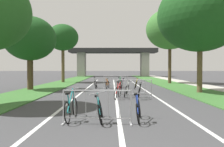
{
  "coord_description": "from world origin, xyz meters",
  "views": [
    {
      "loc": [
        -0.23,
        -2.04,
        1.7
      ],
      "look_at": [
        -0.26,
        20.9,
        1.18
      ],
      "focal_mm": 35.85,
      "sensor_mm": 36.0,
      "label": 1
    }
  ],
  "objects_px": {
    "tree_right_pine_far": "(170,29)",
    "crowd_barrier_nearest": "(97,107)",
    "tree_right_cypress_far": "(200,16)",
    "bicycle_silver_7": "(96,84)",
    "bicycle_red_4": "(118,92)",
    "bicycle_orange_9": "(108,84)",
    "tree_left_maple_mid": "(30,39)",
    "bicycle_teal_0": "(100,110)",
    "bicycle_black_8": "(139,92)",
    "tree_left_pine_near": "(63,38)",
    "bicycle_purple_2": "(122,84)",
    "crowd_barrier_third": "(116,82)",
    "crowd_barrier_second": "(134,89)",
    "bicycle_green_6": "(121,83)",
    "bicycle_blue_5": "(139,110)",
    "bicycle_teal_10": "(71,108)",
    "bicycle_white_1": "(127,90)",
    "bicycle_yellow_3": "(136,84)"
  },
  "relations": [
    {
      "from": "bicycle_teal_10",
      "to": "tree_left_maple_mid",
      "type": "bearing_deg",
      "value": 119.46
    },
    {
      "from": "tree_left_pine_near",
      "to": "bicycle_purple_2",
      "type": "bearing_deg",
      "value": -50.46
    },
    {
      "from": "bicycle_white_1",
      "to": "bicycle_blue_5",
      "type": "distance_m",
      "value": 6.43
    },
    {
      "from": "crowd_barrier_third",
      "to": "bicycle_teal_10",
      "type": "relative_size",
      "value": 1.21
    },
    {
      "from": "crowd_barrier_second",
      "to": "bicycle_green_6",
      "type": "bearing_deg",
      "value": 94.61
    },
    {
      "from": "crowd_barrier_nearest",
      "to": "bicycle_red_4",
      "type": "relative_size",
      "value": 1.25
    },
    {
      "from": "tree_left_pine_near",
      "to": "bicycle_teal_0",
      "type": "bearing_deg",
      "value": -74.4
    },
    {
      "from": "bicycle_yellow_3",
      "to": "bicycle_teal_10",
      "type": "height_order",
      "value": "bicycle_teal_10"
    },
    {
      "from": "crowd_barrier_nearest",
      "to": "bicycle_teal_0",
      "type": "bearing_deg",
      "value": 79.08
    },
    {
      "from": "bicycle_white_1",
      "to": "bicycle_blue_5",
      "type": "xyz_separation_m",
      "value": [
        -0.05,
        -6.43,
        -0.03
      ]
    },
    {
      "from": "tree_right_pine_far",
      "to": "crowd_barrier_nearest",
      "type": "xyz_separation_m",
      "value": [
        -6.92,
        -18.22,
        -5.56
      ]
    },
    {
      "from": "bicycle_teal_0",
      "to": "bicycle_silver_7",
      "type": "bearing_deg",
      "value": 93.32
    },
    {
      "from": "tree_left_maple_mid",
      "to": "bicycle_purple_2",
      "type": "distance_m",
      "value": 8.24
    },
    {
      "from": "tree_left_maple_mid",
      "to": "bicycle_silver_7",
      "type": "bearing_deg",
      "value": 13.47
    },
    {
      "from": "bicycle_green_6",
      "to": "bicycle_black_8",
      "type": "xyz_separation_m",
      "value": [
        0.77,
        -7.19,
        -0.02
      ]
    },
    {
      "from": "tree_right_cypress_far",
      "to": "bicycle_orange_9",
      "type": "height_order",
      "value": "tree_right_cypress_far"
    },
    {
      "from": "crowd_barrier_third",
      "to": "tree_right_pine_far",
      "type": "bearing_deg",
      "value": 42.73
    },
    {
      "from": "tree_right_cypress_far",
      "to": "bicycle_silver_7",
      "type": "height_order",
      "value": "tree_right_cypress_far"
    },
    {
      "from": "tree_left_pine_near",
      "to": "bicycle_purple_2",
      "type": "xyz_separation_m",
      "value": [
        6.77,
        -8.21,
        -5.02
      ]
    },
    {
      "from": "bicycle_teal_10",
      "to": "bicycle_yellow_3",
      "type": "bearing_deg",
      "value": 76.52
    },
    {
      "from": "crowd_barrier_nearest",
      "to": "bicycle_white_1",
      "type": "xyz_separation_m",
      "value": [
        1.36,
        6.85,
        -0.12
      ]
    },
    {
      "from": "crowd_barrier_second",
      "to": "bicycle_yellow_3",
      "type": "distance_m",
      "value": 5.8
    },
    {
      "from": "bicycle_red_4",
      "to": "bicycle_green_6",
      "type": "bearing_deg",
      "value": 100.6
    },
    {
      "from": "crowd_barrier_third",
      "to": "bicycle_yellow_3",
      "type": "height_order",
      "value": "crowd_barrier_third"
    },
    {
      "from": "tree_right_pine_far",
      "to": "bicycle_white_1",
      "type": "height_order",
      "value": "tree_right_pine_far"
    },
    {
      "from": "tree_right_cypress_far",
      "to": "bicycle_orange_9",
      "type": "distance_m",
      "value": 8.83
    },
    {
      "from": "bicycle_red_4",
      "to": "bicycle_orange_9",
      "type": "xyz_separation_m",
      "value": [
        -0.72,
        6.27,
        -0.03
      ]
    },
    {
      "from": "bicycle_teal_0",
      "to": "bicycle_black_8",
      "type": "xyz_separation_m",
      "value": [
        1.91,
        5.37,
        0.0
      ]
    },
    {
      "from": "tree_right_cypress_far",
      "to": "tree_right_pine_far",
      "type": "height_order",
      "value": "tree_right_pine_far"
    },
    {
      "from": "bicycle_white_1",
      "to": "bicycle_orange_9",
      "type": "relative_size",
      "value": 1.06
    },
    {
      "from": "bicycle_white_1",
      "to": "bicycle_blue_5",
      "type": "height_order",
      "value": "bicycle_white_1"
    },
    {
      "from": "bicycle_purple_2",
      "to": "bicycle_red_4",
      "type": "relative_size",
      "value": 0.97
    },
    {
      "from": "bicycle_yellow_3",
      "to": "bicycle_black_8",
      "type": "height_order",
      "value": "bicycle_black_8"
    },
    {
      "from": "bicycle_white_1",
      "to": "bicycle_purple_2",
      "type": "xyz_separation_m",
      "value": [
        -0.05,
        5.12,
        -0.03
      ]
    },
    {
      "from": "tree_right_pine_far",
      "to": "tree_left_maple_mid",
      "type": "bearing_deg",
      "value": -150.0
    },
    {
      "from": "tree_left_pine_near",
      "to": "bicycle_silver_7",
      "type": "bearing_deg",
      "value": -61.01
    },
    {
      "from": "bicycle_white_1",
      "to": "bicycle_green_6",
      "type": "height_order",
      "value": "bicycle_white_1"
    },
    {
      "from": "tree_right_pine_far",
      "to": "crowd_barrier_nearest",
      "type": "bearing_deg",
      "value": -110.8
    },
    {
      "from": "bicycle_purple_2",
      "to": "bicycle_green_6",
      "type": "relative_size",
      "value": 0.97
    },
    {
      "from": "bicycle_blue_5",
      "to": "bicycle_silver_7",
      "type": "relative_size",
      "value": 0.91
    },
    {
      "from": "bicycle_silver_7",
      "to": "bicycle_purple_2",
      "type": "bearing_deg",
      "value": -179.74
    },
    {
      "from": "tree_left_maple_mid",
      "to": "bicycle_white_1",
      "type": "height_order",
      "value": "tree_left_maple_mid"
    },
    {
      "from": "tree_left_maple_mid",
      "to": "bicycle_purple_2",
      "type": "bearing_deg",
      "value": 9.36
    },
    {
      "from": "tree_right_pine_far",
      "to": "crowd_barrier_second",
      "type": "height_order",
      "value": "tree_right_pine_far"
    },
    {
      "from": "crowd_barrier_nearest",
      "to": "bicycle_blue_5",
      "type": "height_order",
      "value": "crowd_barrier_nearest"
    },
    {
      "from": "bicycle_green_6",
      "to": "bicycle_silver_7",
      "type": "distance_m",
      "value": 2.33
    },
    {
      "from": "crowd_barrier_third",
      "to": "bicycle_white_1",
      "type": "bearing_deg",
      "value": -84.21
    },
    {
      "from": "bicycle_black_8",
      "to": "bicycle_orange_9",
      "type": "xyz_separation_m",
      "value": [
        -1.9,
        6.34,
        -0.0
      ]
    },
    {
      "from": "bicycle_white_1",
      "to": "bicycle_silver_7",
      "type": "bearing_deg",
      "value": -55.7
    },
    {
      "from": "bicycle_green_6",
      "to": "crowd_barrier_third",
      "type": "bearing_deg",
      "value": -126.45
    }
  ]
}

